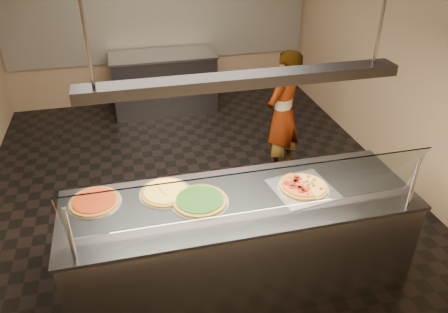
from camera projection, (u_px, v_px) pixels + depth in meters
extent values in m
cube|color=black|center=(197.00, 194.00, 5.21)|extent=(5.00, 6.00, 0.02)
cube|color=#957D60|center=(159.00, 10.00, 6.96)|extent=(5.00, 0.02, 3.00)
cube|color=#957D60|center=(313.00, 302.00, 1.93)|extent=(5.00, 0.02, 3.00)
cube|color=#957D60|center=(409.00, 55.00, 4.96)|extent=(0.02, 6.00, 3.00)
cube|color=silver|center=(160.00, 24.00, 7.04)|extent=(4.90, 0.02, 1.20)
cube|color=#B7B7BC|center=(239.00, 244.00, 3.79)|extent=(2.85, 0.90, 0.90)
cube|color=#3F3F45|center=(240.00, 200.00, 3.56)|extent=(2.89, 0.94, 0.03)
cylinder|color=#B7B7BC|center=(70.00, 234.00, 2.84)|extent=(0.03, 0.03, 0.44)
cylinder|color=#B7B7BC|center=(414.00, 182.00, 3.37)|extent=(0.03, 0.03, 0.44)
cube|color=white|center=(254.00, 192.00, 3.11)|extent=(2.65, 0.18, 0.47)
cube|color=silver|center=(303.00, 188.00, 3.67)|extent=(0.55, 0.55, 0.01)
cylinder|color=silver|center=(303.00, 188.00, 3.67)|extent=(0.43, 0.43, 0.01)
cylinder|color=#660B09|center=(297.00, 176.00, 3.74)|extent=(0.06, 0.06, 0.01)
cylinder|color=#660B09|center=(296.00, 178.00, 3.71)|extent=(0.06, 0.06, 0.01)
cylinder|color=#660B09|center=(296.00, 181.00, 3.68)|extent=(0.06, 0.06, 0.01)
cylinder|color=#660B09|center=(293.00, 181.00, 3.68)|extent=(0.06, 0.06, 0.01)
cylinder|color=#660B09|center=(286.00, 183.00, 3.65)|extent=(0.06, 0.06, 0.01)
cylinder|color=#660B09|center=(293.00, 184.00, 3.63)|extent=(0.06, 0.06, 0.01)
cylinder|color=#660B09|center=(292.00, 186.00, 3.61)|extent=(0.06, 0.06, 0.01)
cylinder|color=#660B09|center=(298.00, 187.00, 3.60)|extent=(0.06, 0.06, 0.01)
cylinder|color=#660B09|center=(301.00, 187.00, 3.60)|extent=(0.06, 0.06, 0.01)
cylinder|color=#660B09|center=(301.00, 190.00, 3.56)|extent=(0.06, 0.06, 0.01)
cylinder|color=#660B09|center=(305.00, 189.00, 3.57)|extent=(0.06, 0.06, 0.01)
cube|color=#19590F|center=(297.00, 175.00, 3.75)|extent=(0.02, 0.02, 0.01)
cube|color=#19590F|center=(290.00, 177.00, 3.73)|extent=(0.02, 0.02, 0.01)
cube|color=#19590F|center=(292.00, 181.00, 3.67)|extent=(0.02, 0.02, 0.01)
cube|color=#19590F|center=(292.00, 184.00, 3.63)|extent=(0.02, 0.02, 0.01)
cube|color=#19590F|center=(293.00, 186.00, 3.60)|extent=(0.02, 0.02, 0.01)
cube|color=#19590F|center=(300.00, 185.00, 3.62)|extent=(0.02, 0.02, 0.01)
cube|color=#19590F|center=(300.00, 191.00, 3.54)|extent=(0.02, 0.02, 0.01)
cube|color=#19590F|center=(307.00, 193.00, 3.52)|extent=(0.02, 0.02, 0.01)
sphere|color=#513014|center=(308.00, 188.00, 3.62)|extent=(0.03, 0.03, 0.03)
sphere|color=#513014|center=(309.00, 188.00, 3.62)|extent=(0.03, 0.03, 0.03)
sphere|color=#513014|center=(308.00, 186.00, 3.64)|extent=(0.03, 0.03, 0.03)
sphere|color=#513014|center=(321.00, 188.00, 3.61)|extent=(0.03, 0.03, 0.03)
sphere|color=#513014|center=(313.00, 185.00, 3.65)|extent=(0.03, 0.03, 0.03)
sphere|color=#513014|center=(308.00, 184.00, 3.66)|extent=(0.03, 0.03, 0.03)
sphere|color=#513014|center=(312.00, 183.00, 3.69)|extent=(0.03, 0.03, 0.03)
sphere|color=#513014|center=(314.00, 179.00, 3.73)|extent=(0.03, 0.03, 0.03)
sphere|color=#513014|center=(307.00, 181.00, 3.71)|extent=(0.03, 0.03, 0.03)
sphere|color=#513014|center=(308.00, 176.00, 3.77)|extent=(0.03, 0.03, 0.03)
sphere|color=#513014|center=(303.00, 182.00, 3.70)|extent=(0.03, 0.03, 0.03)
sphere|color=#513014|center=(300.00, 178.00, 3.74)|extent=(0.03, 0.03, 0.03)
cylinder|color=silver|center=(200.00, 201.00, 3.52)|extent=(0.47, 0.47, 0.01)
cylinder|color=brown|center=(200.00, 200.00, 3.51)|extent=(0.44, 0.44, 0.02)
cylinder|color=black|center=(200.00, 199.00, 3.50)|extent=(0.38, 0.38, 0.01)
cylinder|color=silver|center=(166.00, 193.00, 3.62)|extent=(0.44, 0.44, 0.01)
cylinder|color=brown|center=(165.00, 192.00, 3.61)|extent=(0.41, 0.41, 0.02)
cylinder|color=#E4C250|center=(165.00, 191.00, 3.61)|extent=(0.36, 0.36, 0.01)
cylinder|color=silver|center=(95.00, 202.00, 3.51)|extent=(0.43, 0.43, 0.01)
cylinder|color=brown|center=(95.00, 201.00, 3.50)|extent=(0.40, 0.40, 0.02)
cylinder|color=maroon|center=(94.00, 200.00, 3.49)|extent=(0.34, 0.34, 0.01)
cube|color=#B7B7BC|center=(178.00, 194.00, 3.56)|extent=(0.16, 0.15, 0.00)
cylinder|color=tan|center=(162.00, 190.00, 3.60)|extent=(0.07, 0.14, 0.02)
cube|color=#3F3F45|center=(164.00, 83.00, 7.10)|extent=(1.63, 0.70, 0.90)
cube|color=#B7B7BC|center=(162.00, 55.00, 6.86)|extent=(1.67, 0.74, 0.03)
imported|color=#312D3C|center=(283.00, 114.00, 5.27)|extent=(0.69, 0.65, 1.58)
cube|color=#3F3F45|center=(243.00, 80.00, 3.03)|extent=(2.30, 0.18, 0.08)
cylinder|color=#B7B7BC|center=(81.00, 6.00, 2.55)|extent=(0.02, 0.02, 1.01)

